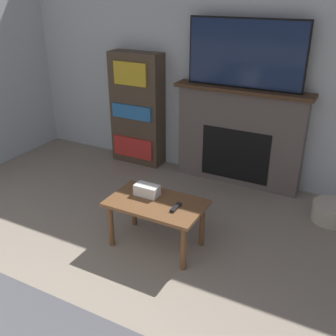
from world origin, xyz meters
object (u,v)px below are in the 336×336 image
object	(u,v)px
bookshelf	(137,109)
storage_basket	(331,212)
tv	(245,54)
fireplace	(239,136)
coffee_table	(156,209)

from	to	relation	value
bookshelf	storage_basket	world-z (taller)	bookshelf
storage_basket	tv	bearing A→B (deg)	161.47
storage_basket	fireplace	bearing A→B (deg)	160.57
fireplace	coffee_table	size ratio (longest dim) A/B	1.85
bookshelf	storage_basket	xyz separation A→B (m)	(2.51, -0.38, -0.62)
fireplace	coffee_table	world-z (taller)	fireplace
fireplace	coffee_table	distance (m)	1.61
tv	coffee_table	world-z (taller)	tv
storage_basket	bookshelf	bearing A→B (deg)	171.42
tv	coffee_table	size ratio (longest dim) A/B	1.52
coffee_table	bookshelf	xyz separation A→B (m)	(-1.15, 1.56, 0.34)
fireplace	storage_basket	bearing A→B (deg)	-19.43
tv	storage_basket	xyz separation A→B (m)	(1.14, -0.38, -1.42)
tv	bookshelf	world-z (taller)	tv
bookshelf	tv	bearing A→B (deg)	0.15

